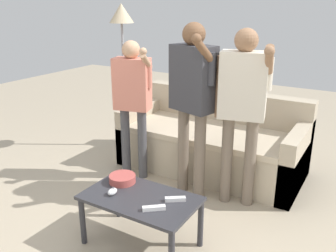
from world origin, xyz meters
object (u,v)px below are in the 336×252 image
couch (213,143)px  player_right (242,99)px  player_center (192,92)px  game_remote_wand_far (154,208)px  player_left (132,94)px  floor_lamp (122,28)px  game_remote_nunchuk (112,192)px  game_remote_wand_near (175,199)px  coffee_table (141,204)px  snack_bowl (122,179)px

couch → player_right: (0.50, -0.57, 0.70)m
player_center → game_remote_wand_far: player_center is taller
player_center → player_left: bearing=177.8°
floor_lamp → game_remote_nunchuk: bearing=-55.5°
game_remote_nunchuk → player_left: (-0.53, 1.00, 0.46)m
game_remote_nunchuk → player_center: 1.14m
couch → game_remote_wand_near: couch is taller
coffee_table → player_right: (0.40, 0.97, 0.64)m
floor_lamp → player_center: size_ratio=1.09×
coffee_table → game_remote_wand_near: size_ratio=5.96×
coffee_table → game_remote_nunchuk: size_ratio=9.70×
player_left → game_remote_wand_far: bearing=-48.2°
snack_bowl → couch: bearing=83.9°
couch → coffee_table: bearing=-86.1°
coffee_table → game_remote_wand_far: 0.22m
game_remote_nunchuk → player_left: bearing=117.9°
couch → snack_bowl: 1.43m
coffee_table → snack_bowl: 0.30m
player_center → game_remote_wand_far: size_ratio=10.99×
player_center → couch: bearing=95.4°
floor_lamp → player_left: (0.61, -0.66, -0.58)m
player_left → game_remote_wand_far: player_left is taller
game_remote_wand_near → coffee_table: bearing=-161.7°
couch → floor_lamp: size_ratio=1.11×
game_remote_nunchuk → floor_lamp: floor_lamp is taller
snack_bowl → game_remote_wand_far: (0.44, -0.22, -0.01)m
snack_bowl → game_remote_wand_far: size_ratio=1.44×
couch → player_center: size_ratio=1.21×
player_left → game_remote_wand_near: 1.37m
snack_bowl → floor_lamp: (-1.08, 1.46, 1.04)m
floor_lamp → snack_bowl: bearing=-53.5°
couch → snack_bowl: size_ratio=9.22×
coffee_table → couch: bearing=93.9°
player_right → game_remote_wand_far: player_right is taller
floor_lamp → game_remote_wand_near: 2.42m
game_remote_wand_far → snack_bowl: bearing=153.9°
game_remote_wand_near → game_remote_wand_far: same height
game_remote_nunchuk → player_center: size_ratio=0.05×
game_remote_nunchuk → snack_bowl: bearing=106.2°
player_right → game_remote_wand_far: bearing=-101.4°
coffee_table → floor_lamp: bearing=130.3°
coffee_table → game_remote_wand_far: game_remote_wand_far is taller
player_right → game_remote_wand_near: size_ratio=11.05×
player_center → game_remote_wand_far: bearing=-77.2°
floor_lamp → game_remote_wand_near: size_ratio=12.28×
coffee_table → player_left: player_left is taller
game_remote_nunchuk → game_remote_wand_far: (0.38, -0.02, -0.01)m
coffee_table → player_left: bearing=128.3°
snack_bowl → game_remote_wand_far: bearing=-26.1°
snack_bowl → floor_lamp: bearing=126.5°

